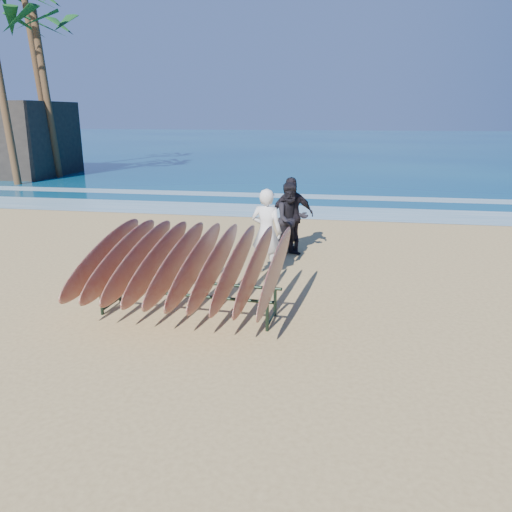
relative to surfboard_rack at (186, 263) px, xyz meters
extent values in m
plane|color=tan|center=(1.09, -0.16, -0.96)|extent=(120.00, 120.00, 0.00)
plane|color=navy|center=(1.09, 54.84, -0.95)|extent=(160.00, 160.00, 0.00)
plane|color=white|center=(1.09, 9.84, -0.95)|extent=(160.00, 160.00, 0.00)
plane|color=white|center=(1.09, 13.34, -0.95)|extent=(160.00, 160.00, 0.00)
cylinder|color=black|center=(-1.50, -0.23, -0.71)|extent=(0.06, 0.06, 0.50)
cylinder|color=black|center=(1.46, -0.42, -0.71)|extent=(0.06, 0.06, 0.50)
cylinder|color=black|center=(-1.46, 0.42, -0.71)|extent=(0.06, 0.06, 0.50)
cylinder|color=black|center=(1.50, 0.23, -0.71)|extent=(0.06, 0.06, 0.50)
cylinder|color=black|center=(-0.02, -0.32, -0.46)|extent=(3.20, 0.26, 0.06)
cylinder|color=black|center=(0.02, 0.32, -0.46)|extent=(3.20, 0.26, 0.06)
cylinder|color=black|center=(-1.48, 0.09, -0.88)|extent=(0.09, 0.65, 0.04)
cylinder|color=black|center=(1.48, -0.09, -0.88)|extent=(0.09, 0.65, 0.04)
ellipsoid|color=#6C0D07|center=(-1.55, 0.10, 0.01)|extent=(0.26, 2.92, 1.25)
ellipsoid|color=#6C0D07|center=(-1.20, 0.08, 0.01)|extent=(0.26, 2.92, 1.25)
ellipsoid|color=#6C0D07|center=(-0.86, 0.05, 0.01)|extent=(0.26, 2.92, 1.25)
ellipsoid|color=#6C0D07|center=(-0.52, 0.03, 0.01)|extent=(0.26, 2.92, 1.25)
ellipsoid|color=#6C0D07|center=(-0.17, 0.01, 0.01)|extent=(0.26, 2.92, 1.25)
ellipsoid|color=#6C0D07|center=(0.17, -0.01, 0.01)|extent=(0.26, 2.92, 1.25)
ellipsoid|color=#6C0D07|center=(0.52, -0.03, 0.01)|extent=(0.26, 2.92, 1.25)
ellipsoid|color=#6C0D07|center=(0.86, -0.05, 0.01)|extent=(0.26, 2.92, 1.25)
ellipsoid|color=#6C0D07|center=(1.20, -0.08, 0.01)|extent=(0.26, 2.92, 1.25)
ellipsoid|color=#6C0D07|center=(1.55, -0.10, 0.01)|extent=(0.26, 2.92, 1.25)
imported|color=silver|center=(0.98, 2.60, -0.02)|extent=(0.76, 0.58, 1.87)
imported|color=black|center=(1.35, 4.14, -0.05)|extent=(1.10, 1.03, 1.81)
imported|color=black|center=(1.34, 4.38, -0.01)|extent=(1.21, 0.86, 1.91)
cylinder|color=brown|center=(-13.41, 14.34, 3.89)|extent=(0.36, 1.06, 9.70)
cylinder|color=brown|center=(-13.01, 17.42, 3.24)|extent=(0.36, 1.13, 8.39)
cylinder|color=brown|center=(-15.61, 20.93, 4.29)|extent=(0.36, 1.41, 10.49)
camera|label=1|loc=(2.56, -7.79, 2.44)|focal=35.00mm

